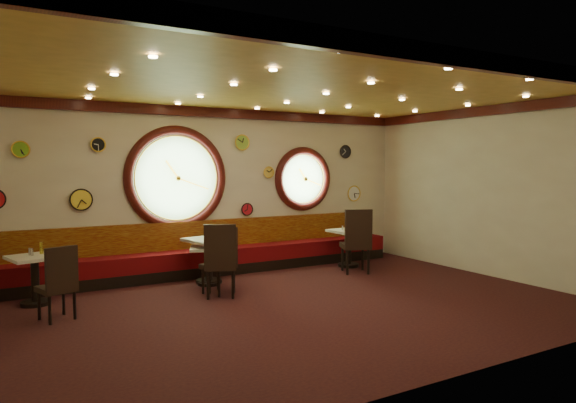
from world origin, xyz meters
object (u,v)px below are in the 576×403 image
Objects in this scene: condiment_b_salt at (202,244)px; condiment_b_pepper at (210,244)px; condiment_c_salt at (205,235)px; condiment_a_bottle at (41,248)px; condiment_b_bottle at (213,241)px; condiment_a_pepper at (32,252)px; condiment_c_pepper at (208,236)px; chair_a at (59,278)px; table_d at (348,243)px; condiment_d_salt at (342,228)px; condiment_d_bottle at (348,225)px; chair_d at (357,237)px; table_c at (209,255)px; chair_c at (223,256)px; condiment_d_pepper at (351,228)px; condiment_a_salt at (30,252)px; table_a at (35,274)px; condiment_c_bottle at (210,232)px; chair_b at (220,256)px; table_b at (208,261)px.

condiment_b_pepper is at bearing -25.96° from condiment_b_salt.
condiment_a_bottle is (-2.61, 0.06, -0.02)m from condiment_c_salt.
condiment_b_pepper is at bearing -141.86° from condiment_b_bottle.
condiment_a_pepper is (-2.75, -0.06, -0.05)m from condiment_c_salt.
condiment_c_pepper is (2.81, 0.06, 0.05)m from condiment_a_pepper.
chair_a is 5.91× the size of condiment_b_salt.
table_d is 0.35m from condiment_d_salt.
condiment_d_bottle is (0.21, 0.08, 0.03)m from condiment_d_salt.
condiment_d_bottle is (0.38, 0.79, 0.12)m from chair_d.
condiment_d_salt is (2.93, 0.03, 0.31)m from table_c.
chair_c is 6.03× the size of condiment_a_pepper.
condiment_d_pepper reaches higher than table_c.
condiment_b_bottle is (2.90, -0.07, -0.04)m from condiment_a_salt.
condiment_a_salt is 2.83m from condiment_b_pepper.
condiment_c_bottle is (2.86, 0.18, 0.42)m from table_a.
condiment_c_salt reaches higher than table_a.
condiment_d_pepper is (3.07, 0.02, 0.09)m from condiment_b_pepper.
chair_d is 8.09× the size of condiment_b_pepper.
condiment_d_bottle is at bearing 56.16° from table_d.
table_c is at bearing 17.08° from condiment_b_salt.
table_a is 0.96× the size of table_c.
condiment_a_salt is 5.89m from condiment_d_pepper.
condiment_d_salt reaches higher than table_a.
table_d is 3.44m from chair_b.
condiment_d_pepper is at bearing 86.22° from chair_d.
condiment_c_bottle reaches higher than condiment_d_pepper.
condiment_d_salt is 0.23m from condiment_d_bottle.
chair_c is 2.87m from chair_d.
table_a is at bearing -178.39° from condiment_d_bottle.
chair_b reaches higher than condiment_c_bottle.
condiment_a_bottle reaches higher than table_a.
chair_b is at bearing -162.35° from table_d.
condiment_d_pepper is (5.87, -0.05, 0.01)m from condiment_a_pepper.
table_b is at bearing -87.82° from condiment_c_salt.
condiment_b_bottle is at bearing -47.49° from condiment_c_pepper.
table_a is 0.40m from condiment_a_bottle.
chair_c is (-0.03, -0.74, 0.19)m from table_b.
condiment_a_salt is at bearing 179.59° from table_d.
table_c is 1.13× the size of table_d.
condiment_c_salt is (-3.12, 0.04, 0.37)m from table_d.
condiment_c_bottle reaches higher than table_c.
condiment_b_salt is (0.07, 1.02, 0.05)m from chair_b.
condiment_a_pepper is at bearing 179.79° from condiment_b_bottle.
table_b is 4.42× the size of condiment_a_bottle.
table_a is 8.81× the size of condiment_d_salt.
condiment_b_salt is 1.18× the size of condiment_d_pepper.
table_d is 4.25× the size of condiment_a_bottle.
condiment_c_salt is (0.03, 0.88, 0.24)m from chair_c.
condiment_b_salt is 3.29m from condiment_d_bottle.
condiment_b_salt is at bearing -177.27° from condiment_d_bottle.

